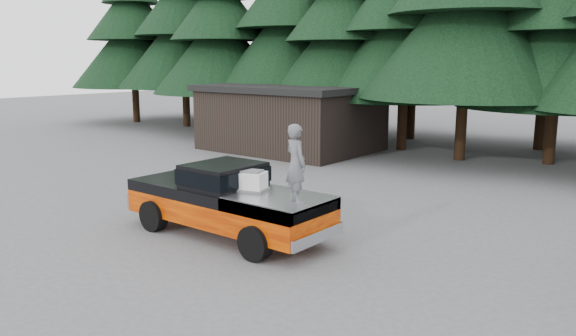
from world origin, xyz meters
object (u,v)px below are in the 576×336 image
Objects in this scene: pickup_truck at (227,211)px; utility_building at (291,117)px; man_on_bed at (296,164)px; air_compressor at (252,182)px.

pickup_truck is 14.54m from utility_building.
man_on_bed is at bearing -4.83° from pickup_truck.
pickup_truck is at bearing 163.99° from air_compressor.
utility_building reaches higher than pickup_truck.
pickup_truck is 8.96× the size of air_compressor.
air_compressor is 1.75m from man_on_bed.
pickup_truck is 2.92m from man_on_bed.
pickup_truck is 3.28× the size of man_on_bed.
utility_building is at bearing 106.59° from air_compressor.
man_on_bed is 16.10m from utility_building.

